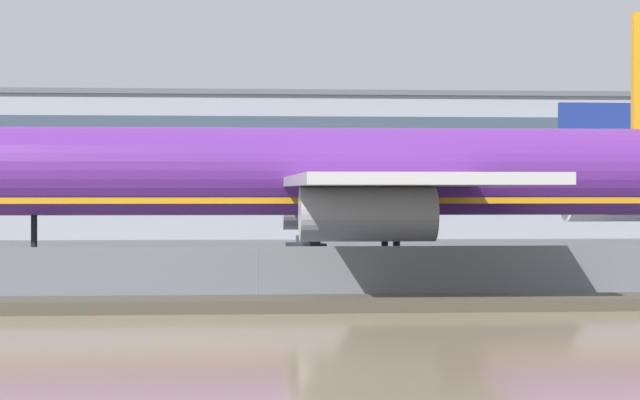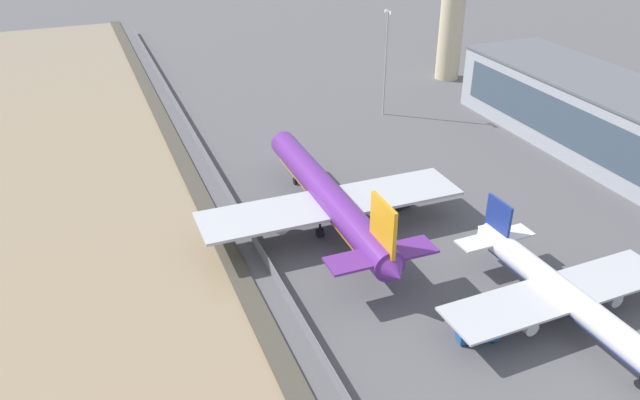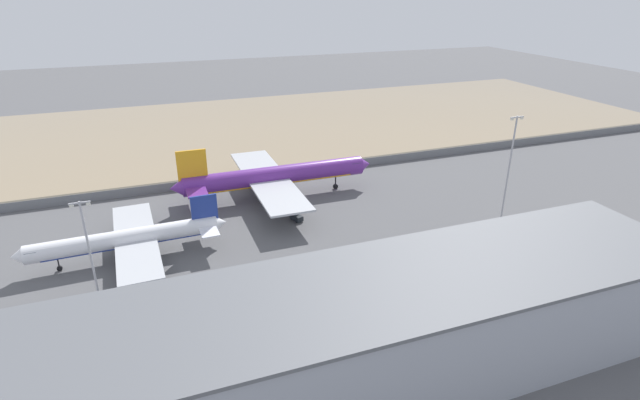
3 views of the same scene
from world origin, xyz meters
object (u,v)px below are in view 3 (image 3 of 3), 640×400
Objects in this scene: apron_light_mast_apron_west at (509,167)px; cargo_jet_purple at (273,177)px; passenger_jet_white at (129,239)px; apron_light_mast_apron_east at (88,246)px; baggage_tug at (296,217)px; ops_van at (135,225)px.

cargo_jet_purple is at bearing -36.75° from apron_light_mast_apron_west.
passenger_jet_white is 2.15× the size of apron_light_mast_apron_east.
baggage_tug is at bearing -156.79° from apron_light_mast_apron_east.
baggage_tug is 0.64× the size of ops_van.
passenger_jet_white is at bearing -113.51° from apron_light_mast_apron_east.
apron_light_mast_apron_east is at bearing 75.06° from ops_van.
ops_van is at bearing -95.13° from passenger_jet_white.
apron_light_mast_apron_east is (5.54, 12.74, 6.12)m from passenger_jet_white.
apron_light_mast_apron_east reaches higher than ops_van.
apron_light_mast_apron_west is at bearing 161.66° from ops_van.
passenger_jet_white is 1.59× the size of apron_light_mast_apron_west.
cargo_jet_purple is 1.30× the size of passenger_jet_white.
cargo_jet_purple is 2.80× the size of apron_light_mast_apron_east.
passenger_jet_white is 78.43m from apron_light_mast_apron_west.
passenger_jet_white is at bearing -9.60° from apron_light_mast_apron_west.
passenger_jet_white is at bearing 84.87° from ops_van.
passenger_jet_white reaches higher than baggage_tug.
apron_light_mast_apron_west is at bearing 179.83° from apron_light_mast_apron_east.
cargo_jet_purple reaches higher than passenger_jet_white.
apron_light_mast_apron_west is at bearing 157.05° from baggage_tug.
apron_light_mast_apron_east is at bearing 38.88° from cargo_jet_purple.
passenger_jet_white is (33.88, 19.05, -1.37)m from cargo_jet_purple.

